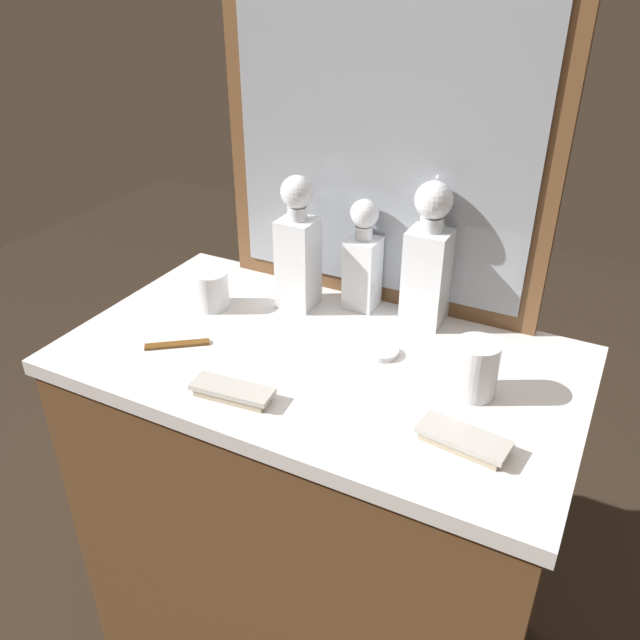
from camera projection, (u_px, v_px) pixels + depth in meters
ground_plane at (320, 634)px, 1.78m from camera, size 6.00×6.00×0.00m
dresser at (320, 514)px, 1.55m from camera, size 1.04×0.60×0.92m
dresser_mirror at (382, 134)px, 1.35m from camera, size 0.75×0.03×0.77m
crystal_decanter_left at (428, 268)px, 1.38m from camera, size 0.09×0.09×0.32m
crystal_decanter_rear at (298, 255)px, 1.45m from camera, size 0.08×0.08×0.31m
crystal_decanter_right at (363, 266)px, 1.45m from camera, size 0.07×0.07×0.26m
crystal_tumbler_rear at (475, 371)px, 1.18m from camera, size 0.08×0.08×0.11m
crystal_tumbler_far_right at (211, 291)px, 1.48m from camera, size 0.08×0.08×0.09m
silver_brush_far_right at (232, 392)px, 1.19m from camera, size 0.16×0.07×0.02m
silver_brush_far_left at (463, 440)px, 1.07m from camera, size 0.16×0.08×0.02m
porcelain_dish at (382, 352)px, 1.32m from camera, size 0.07×0.07×0.01m
tortoiseshell_comb at (177, 344)px, 1.35m from camera, size 0.12×0.10×0.01m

